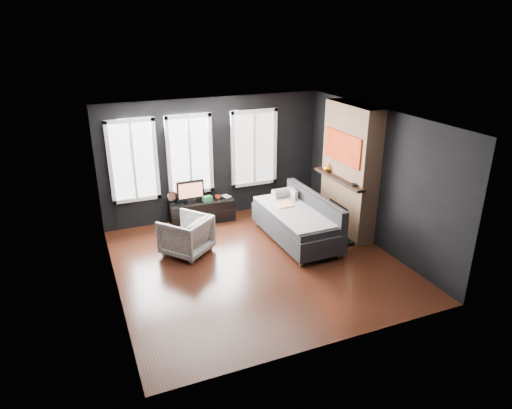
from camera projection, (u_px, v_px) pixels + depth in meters
name	position (u px, v px, depth m)	size (l,w,h in m)	color
floor	(257.00, 263.00, 8.48)	(5.00, 5.00, 0.00)	black
ceiling	(257.00, 118.00, 7.47)	(5.00, 5.00, 0.00)	white
wall_back	(214.00, 159.00, 10.12)	(5.00, 0.02, 2.70)	black
wall_left	(109.00, 217.00, 7.08)	(0.02, 5.00, 2.70)	black
wall_right	(376.00, 178.00, 8.87)	(0.02, 5.00, 2.70)	black
windows	(192.00, 114.00, 9.54)	(4.00, 0.16, 1.76)	white
fireplace	(350.00, 170.00, 9.31)	(0.70, 1.62, 2.70)	#93724C
sofa	(296.00, 219.00, 9.21)	(1.11, 2.23, 0.96)	#242427
stripe_pillow	(293.00, 197.00, 9.75)	(0.08, 0.35, 0.35)	gray
armchair	(186.00, 234.00, 8.70)	(0.81, 0.75, 0.83)	white
media_console	(202.00, 211.00, 10.16)	(1.43, 0.45, 0.49)	black
monitor	(190.00, 190.00, 9.93)	(0.61, 0.13, 0.55)	black
desk_fan	(172.00, 198.00, 9.83)	(0.22, 0.22, 0.31)	gray
mug	(218.00, 197.00, 10.16)	(0.12, 0.09, 0.12)	red
book	(223.00, 193.00, 10.23)	(0.16, 0.02, 0.22)	#B6AF8F
storage_box	(207.00, 199.00, 10.05)	(0.20, 0.13, 0.11)	#296D3B
mantel_vase	(328.00, 167.00, 9.62)	(0.19, 0.19, 0.19)	gold
mantel_clock	(354.00, 185.00, 8.79)	(0.12, 0.12, 0.04)	black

